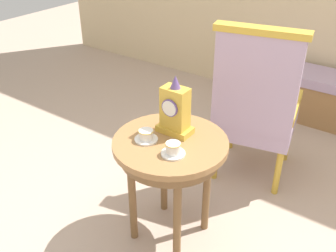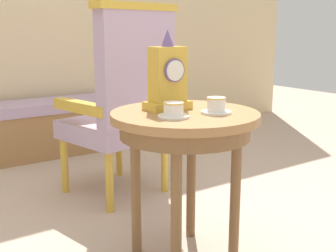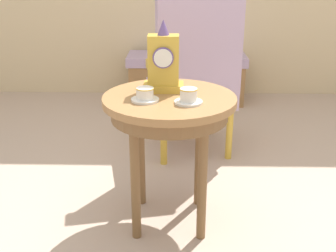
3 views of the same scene
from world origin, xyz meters
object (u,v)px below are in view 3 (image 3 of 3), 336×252
object	(u,v)px
teacup_left	(145,95)
armchair	(194,69)
side_table	(169,114)
mantel_clock	(163,63)
teacup_right	(189,97)
window_bench	(186,78)

from	to	relation	value
teacup_left	armchair	distance (m)	0.90
side_table	mantel_clock	distance (m)	0.24
side_table	teacup_left	bearing A→B (deg)	-147.61
teacup_left	armchair	world-z (taller)	armchair
side_table	teacup_left	xyz separation A→B (m)	(-0.11, -0.07, 0.11)
teacup_right	mantel_clock	size ratio (longest dim) A/B	0.37
side_table	armchair	size ratio (longest dim) A/B	0.58
teacup_left	window_bench	size ratio (longest dim) A/B	0.12
side_table	teacup_left	size ratio (longest dim) A/B	5.29
side_table	armchair	distance (m)	0.80
side_table	teacup_left	world-z (taller)	teacup_left
teacup_left	teacup_right	distance (m)	0.20
teacup_right	armchair	bearing A→B (deg)	86.23
armchair	teacup_right	bearing A→B (deg)	-93.77
teacup_right	armchair	size ratio (longest dim) A/B	0.11
side_table	mantel_clock	size ratio (longest dim) A/B	1.97
teacup_right	window_bench	size ratio (longest dim) A/B	0.12
teacup_left	mantel_clock	xyz separation A→B (m)	(0.08, 0.15, 0.11)
side_table	mantel_clock	xyz separation A→B (m)	(-0.03, 0.09, 0.22)
teacup_right	armchair	distance (m)	0.90
teacup_left	mantel_clock	size ratio (longest dim) A/B	0.37
teacup_right	window_bench	xyz separation A→B (m)	(0.04, 2.05, -0.47)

